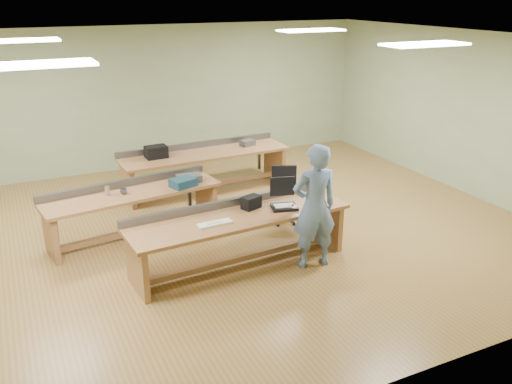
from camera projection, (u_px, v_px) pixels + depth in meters
floor at (219, 234)px, 8.67m from camera, size 10.00×10.00×0.00m
ceiling at (213, 40)px, 7.62m from camera, size 10.00×10.00×0.00m
wall_back at (147, 98)px, 11.53m from camera, size 10.00×0.04×3.00m
wall_front at (383, 252)px, 4.76m from camera, size 10.00×0.04×3.00m
wall_right at (464, 113)px, 10.16m from camera, size 0.04×8.00×3.00m
fluor_panels at (213, 42)px, 7.63m from camera, size 6.20×3.50×0.03m
workbench_front at (238, 227)px, 7.54m from camera, size 3.21×1.04×0.86m
workbench_mid at (133, 203)px, 8.41m from camera, size 2.82×1.10×0.86m
workbench_back at (205, 161)px, 10.43m from camera, size 3.29×1.00×0.86m
person at (314, 207)px, 7.39m from camera, size 0.69×0.49×1.78m
laptop_base at (284, 207)px, 7.69m from camera, size 0.42×0.37×0.04m
laptop_screen at (282, 186)px, 7.73m from camera, size 0.35×0.11×0.28m
keyboard at (215, 224)px, 7.16m from camera, size 0.47×0.17×0.03m
trackball_mouse at (293, 207)px, 7.67m from camera, size 0.14×0.16×0.06m
camera_bag at (251, 202)px, 7.67m from camera, size 0.31×0.25×0.18m
task_chair at (284, 202)px, 9.05m from camera, size 0.66×0.66×0.93m
parts_bin_teal at (183, 183)px, 8.53m from camera, size 0.44×0.38×0.13m
parts_bin_grey at (189, 178)px, 8.77m from camera, size 0.40×0.27×0.11m
mug at (123, 191)px, 8.23m from camera, size 0.12×0.12×0.09m
drinks_can at (107, 191)px, 8.18m from camera, size 0.08×0.08×0.13m
storage_box_back at (156, 152)px, 9.98m from camera, size 0.40×0.29×0.22m
tray_back at (248, 143)px, 10.79m from camera, size 0.31×0.26×0.11m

